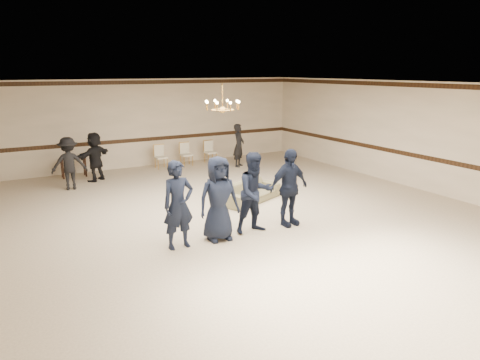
% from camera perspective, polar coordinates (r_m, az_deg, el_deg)
% --- Properties ---
extents(room, '(12.01, 14.01, 3.21)m').
position_cam_1_polar(room, '(10.27, 0.31, 3.43)').
color(room, beige).
rests_on(room, ground).
extents(chair_rail, '(12.00, 0.02, 0.14)m').
position_cam_1_polar(chair_rail, '(16.71, -11.70, 5.25)').
color(chair_rail, black).
rests_on(chair_rail, wall_back).
extents(crown_molding, '(12.00, 0.02, 0.14)m').
position_cam_1_polar(crown_molding, '(16.53, -12.07, 12.39)').
color(crown_molding, black).
rests_on(crown_molding, wall_back).
extents(chandelier, '(0.94, 0.94, 0.89)m').
position_cam_1_polar(chandelier, '(10.99, -2.32, 10.83)').
color(chandelier, gold).
rests_on(chandelier, ceiling).
extents(boy_a, '(0.68, 0.47, 1.80)m').
position_cam_1_polar(boy_a, '(8.81, -8.06, -3.24)').
color(boy_a, black).
rests_on(boy_a, floor).
extents(boy_b, '(0.92, 0.63, 1.80)m').
position_cam_1_polar(boy_b, '(9.15, -2.81, -2.44)').
color(boy_b, black).
rests_on(boy_b, floor).
extents(boy_c, '(0.89, 0.70, 1.80)m').
position_cam_1_polar(boy_c, '(9.57, 2.01, -1.68)').
color(boy_c, black).
rests_on(boy_c, floor).
extents(boy_d, '(1.09, 0.53, 1.80)m').
position_cam_1_polar(boy_d, '(10.05, 6.39, -0.98)').
color(boy_d, black).
rests_on(boy_d, floor).
extents(settee, '(2.03, 1.42, 0.55)m').
position_cam_1_polar(settee, '(11.97, 1.40, -1.51)').
color(settee, '#797751').
rests_on(settee, floor).
extents(adult_left, '(1.09, 0.72, 1.59)m').
position_cam_1_polar(adult_left, '(14.03, -21.43, 2.02)').
color(adult_left, black).
rests_on(adult_left, floor).
extents(adult_mid, '(1.47, 1.24, 1.59)m').
position_cam_1_polar(adult_mid, '(14.85, -18.41, 2.91)').
color(adult_mid, black).
rests_on(adult_mid, floor).
extents(adult_right, '(0.68, 0.67, 1.59)m').
position_cam_1_polar(adult_right, '(16.21, -0.16, 4.54)').
color(adult_right, black).
rests_on(adult_right, floor).
extents(banquet_chair_left, '(0.42, 0.42, 0.86)m').
position_cam_1_polar(banquet_chair_left, '(16.17, -10.28, 2.97)').
color(banquet_chair_left, beige).
rests_on(banquet_chair_left, floor).
extents(banquet_chair_mid, '(0.42, 0.42, 0.86)m').
position_cam_1_polar(banquet_chair_mid, '(16.52, -7.01, 3.33)').
color(banquet_chair_mid, beige).
rests_on(banquet_chair_mid, floor).
extents(banquet_chair_right, '(0.42, 0.42, 0.86)m').
position_cam_1_polar(banquet_chair_right, '(16.92, -3.88, 3.66)').
color(banquet_chair_right, beige).
rests_on(banquet_chair_right, floor).
extents(console_table, '(0.82, 0.37, 0.68)m').
position_cam_1_polar(console_table, '(15.69, -20.89, 1.58)').
color(console_table, black).
rests_on(console_table, floor).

